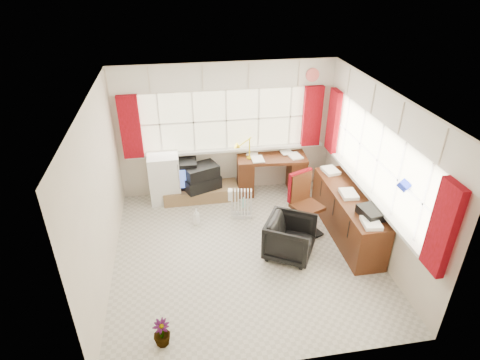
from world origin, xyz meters
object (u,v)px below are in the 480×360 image
Objects in this scene: desk_lamp at (250,143)px; mini_fridge at (165,177)px; office_chair at (290,238)px; crt_tv at (181,172)px; task_chair at (303,201)px; radiator at (241,206)px; desk at (271,171)px; credenza at (347,214)px; tv_bench at (201,192)px.

mini_fridge is at bearing 178.74° from desk_lamp.
mini_fridge is at bearing 73.42° from office_chair.
crt_tv reaches higher than office_chair.
task_chair is 2.39m from crt_tv.
mini_fridge is (-2.23, 1.37, -0.10)m from task_chair.
radiator is at bearing 56.19° from office_chair.
radiator is 0.92× the size of crt_tv.
desk reaches higher than crt_tv.
credenza is 3.33× the size of crt_tv.
mini_fridge is (-2.93, 1.60, 0.08)m from credenza.
mini_fridge is (-1.59, 0.04, -0.59)m from desk_lamp.
desk_lamp is 1.39m from crt_tv.
crt_tv is 0.32m from mini_fridge.
radiator is (-0.56, 1.13, -0.10)m from office_chair.
tv_bench is at bearing -6.98° from mini_fridge.
task_chair is at bearing -36.73° from crt_tv.
tv_bench is (-0.94, -0.04, -0.93)m from desk_lamp.
radiator is at bearing -48.90° from tv_bench.
radiator is (-0.28, -0.80, -0.83)m from desk_lamp.
radiator is at bearing -130.68° from desk.
desk is 1.91× the size of office_chair.
office_chair reaches higher than tv_bench.
task_chair is at bearing -30.00° from radiator.
desk is 3.07× the size of desk_lamp.
mini_fridge is at bearing 173.02° from tv_bench.
desk_lamp is 0.22× the size of credenza.
task_chair reaches higher than tv_bench.
credenza is 3.34m from mini_fridge.
mini_fridge is (-1.87, 1.97, 0.15)m from office_chair.
mini_fridge reaches higher than desk.
radiator is at bearing -42.08° from crt_tv.
task_chair is 0.54× the size of credenza.
desk_lamp reaches higher than crt_tv.
mini_fridge is (-1.31, 0.84, 0.24)m from radiator.
credenza reaches higher than tv_bench.
office_chair is 2.57m from crt_tv.
mini_fridge is at bearing -168.65° from crt_tv.
crt_tv is (-0.34, 0.14, 0.39)m from tv_bench.
tv_bench is 1.49× the size of mini_fridge.
office_chair is 1.27m from radiator.
desk_lamp is 0.31× the size of tv_bench.
desk is at bearing 25.27° from office_chair.
crt_tv is (-1.92, 1.43, -0.06)m from task_chair.
tv_bench is (-1.38, -0.08, -0.29)m from desk.
office_chair reaches higher than radiator.
task_chair is at bearing -1.34° from office_chair.
desk is 1.39m from task_chair.
desk is 1.12m from radiator.
credenza reaches higher than crt_tv.
desk_lamp is 1.70m from mini_fridge.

